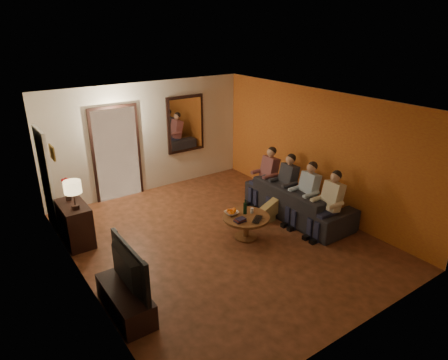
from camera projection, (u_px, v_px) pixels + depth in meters
floor at (220, 239)px, 7.60m from camera, size 5.00×6.00×0.01m
ceiling at (220, 103)px, 6.63m from camera, size 5.00×6.00×0.01m
back_wall at (148, 138)px, 9.40m from camera, size 5.00×0.02×2.60m
front_wall at (360, 249)px, 4.84m from camera, size 5.00×0.02×2.60m
left_wall at (78, 212)px, 5.79m from camera, size 0.02×6.00×2.60m
right_wall at (317, 151)px, 8.45m from camera, size 0.02×6.00×2.60m
orange_accent at (317, 151)px, 8.44m from camera, size 0.01×6.00×2.60m
kitchen_doorway at (117, 154)px, 9.05m from camera, size 1.00×0.06×2.10m
door_trim at (117, 154)px, 9.04m from camera, size 1.12×0.04×2.22m
fridge_glimpse at (128, 158)px, 9.24m from camera, size 0.45×0.03×1.70m
mirror_frame at (185, 124)px, 9.82m from camera, size 1.00×0.05×1.40m
mirror_glass at (186, 124)px, 9.80m from camera, size 0.86×0.02×1.26m
white_door at (47, 180)px, 7.66m from camera, size 0.06×0.85×2.04m
framed_art at (52, 152)px, 6.58m from camera, size 0.03×0.28×0.24m
art_canvas at (53, 152)px, 6.59m from camera, size 0.01×0.22×0.18m
dresser at (75, 224)px, 7.36m from camera, size 0.45×0.88×0.78m
table_lamp at (74, 195)px, 6.95m from camera, size 0.30×0.30×0.54m
flower_vase at (67, 189)px, 7.30m from camera, size 0.14×0.14×0.44m
tv_stand at (125, 301)px, 5.64m from camera, size 0.45×1.18×0.39m
tv at (122, 269)px, 5.44m from camera, size 1.17×0.15×0.67m
sofa at (298, 201)px, 8.38m from camera, size 2.44×0.96×0.71m
person_a at (329, 206)px, 7.55m from camera, size 0.60×0.40×1.20m
person_b at (306, 196)px, 8.01m from camera, size 0.60×0.40×1.20m
person_c at (285, 186)px, 8.47m from camera, size 0.60×0.40×1.20m
person_d at (267, 178)px, 8.92m from camera, size 0.60×0.40×1.20m
dog at (271, 208)px, 8.24m from camera, size 0.57×0.26×0.56m
coffee_table at (246, 227)px, 7.59m from camera, size 1.13×1.13×0.45m
bowl at (232, 213)px, 7.56m from camera, size 0.26×0.26×0.06m
oranges at (232, 210)px, 7.54m from camera, size 0.20×0.20×0.08m
wine_bottle at (245, 206)px, 7.55m from camera, size 0.07×0.07×0.31m
wine_glass at (252, 211)px, 7.62m from camera, size 0.06×0.06×0.10m
book_stack at (240, 220)px, 7.30m from camera, size 0.20×0.15×0.07m
laptop at (260, 220)px, 7.34m from camera, size 0.39×0.37×0.03m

